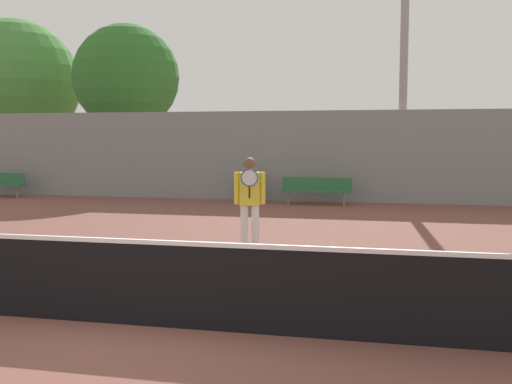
% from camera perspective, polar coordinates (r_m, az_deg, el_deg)
% --- Properties ---
extents(ground_plane, '(100.00, 100.00, 0.00)m').
position_cam_1_polar(ground_plane, '(6.96, -11.41, -12.31)').
color(ground_plane, brown).
extents(tennis_net, '(11.76, 0.09, 0.97)m').
position_cam_1_polar(tennis_net, '(6.83, -11.48, -8.36)').
color(tennis_net, '#195128').
rests_on(tennis_net, ground_plane).
extents(tennis_player, '(0.55, 0.45, 1.72)m').
position_cam_1_polar(tennis_player, '(10.75, -0.60, -0.63)').
color(tennis_player, silver).
rests_on(tennis_player, ground_plane).
extents(bench_courtside_near, '(2.16, 0.40, 0.83)m').
position_cam_1_polar(bench_courtside_near, '(18.68, 5.77, 0.39)').
color(bench_courtside_near, '#28663D').
rests_on(bench_courtside_near, ground_plane).
extents(bench_courtside_far, '(1.80, 0.40, 0.83)m').
position_cam_1_polar(bench_courtside_far, '(22.82, -23.20, 0.86)').
color(bench_courtside_far, '#28663D').
rests_on(bench_courtside_far, ground_plane).
extents(trash_bin, '(0.58, 0.58, 0.92)m').
position_cam_1_polar(trash_bin, '(19.21, -0.54, 0.40)').
color(trash_bin, '#235B33').
rests_on(trash_bin, ground_plane).
extents(back_fence, '(27.97, 0.06, 2.94)m').
position_cam_1_polar(back_fence, '(19.52, 4.45, 3.42)').
color(back_fence, gray).
rests_on(back_fence, ground_plane).
extents(tree_green_tall, '(4.31, 4.31, 6.66)m').
position_cam_1_polar(tree_green_tall, '(25.39, -12.25, 10.57)').
color(tree_green_tall, brown).
rests_on(tree_green_tall, ground_plane).
extents(tree_green_broad, '(5.87, 5.87, 7.51)m').
position_cam_1_polar(tree_green_broad, '(30.37, -21.93, 9.56)').
color(tree_green_broad, brown).
rests_on(tree_green_broad, ground_plane).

